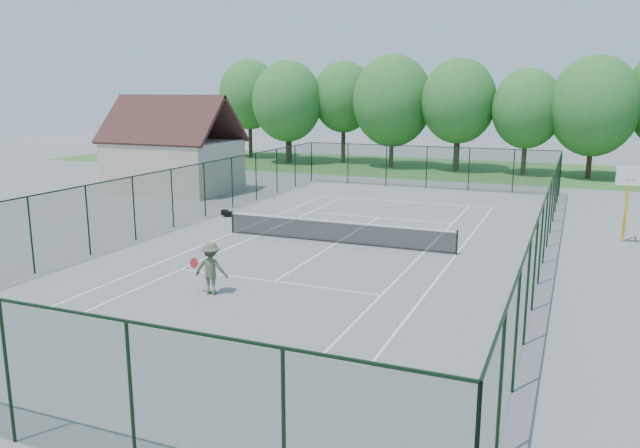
# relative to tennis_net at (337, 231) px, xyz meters

# --- Properties ---
(ground) EXTENTS (140.00, 140.00, 0.00)m
(ground) POSITION_rel_tennis_net_xyz_m (0.00, 0.00, -0.58)
(ground) COLOR gray
(ground) RESTS_ON ground
(grass_far) EXTENTS (80.00, 16.00, 0.01)m
(grass_far) POSITION_rel_tennis_net_xyz_m (0.00, 30.00, -0.57)
(grass_far) COLOR #3E7430
(grass_far) RESTS_ON ground
(court_lines) EXTENTS (11.05, 23.85, 0.01)m
(court_lines) POSITION_rel_tennis_net_xyz_m (0.00, 0.00, -0.57)
(court_lines) COLOR white
(court_lines) RESTS_ON ground
(tennis_net) EXTENTS (11.08, 0.08, 1.10)m
(tennis_net) POSITION_rel_tennis_net_xyz_m (0.00, 0.00, 0.00)
(tennis_net) COLOR black
(tennis_net) RESTS_ON ground
(fence_enclosure) EXTENTS (18.05, 36.05, 3.02)m
(fence_enclosure) POSITION_rel_tennis_net_xyz_m (0.00, 0.00, 0.98)
(fence_enclosure) COLOR #19371F
(fence_enclosure) RESTS_ON ground
(utility_building) EXTENTS (8.60, 6.27, 6.63)m
(utility_building) POSITION_rel_tennis_net_xyz_m (-16.00, 10.00, 2.54)
(utility_building) COLOR #C1B69E
(utility_building) RESTS_ON ground
(tree_line_far) EXTENTS (39.40, 6.40, 9.70)m
(tree_line_far) POSITION_rel_tennis_net_xyz_m (0.00, 30.00, 5.42)
(tree_line_far) COLOR #3B271B
(tree_line_far) RESTS_ON ground
(basketball_goal) EXTENTS (1.20, 1.43, 3.65)m
(basketball_goal) POSITION_rel_tennis_net_xyz_m (12.22, 5.00, 1.99)
(basketball_goal) COLOR yellow
(basketball_goal) RESTS_ON ground
(sports_bag_a) EXTENTS (0.41, 0.30, 0.30)m
(sports_bag_a) POSITION_rel_tennis_net_xyz_m (-8.23, 3.78, -0.43)
(sports_bag_a) COLOR black
(sports_bag_a) RESTS_ON ground
(sports_bag_b) EXTENTS (0.41, 0.26, 0.30)m
(sports_bag_b) POSITION_rel_tennis_net_xyz_m (-7.83, 3.40, -0.42)
(sports_bag_b) COLOR black
(sports_bag_b) RESTS_ON ground
(tennis_player) EXTENTS (2.02, 0.90, 1.82)m
(tennis_player) POSITION_rel_tennis_net_xyz_m (-1.37, -8.49, 0.34)
(tennis_player) COLOR #52593D
(tennis_player) RESTS_ON ground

